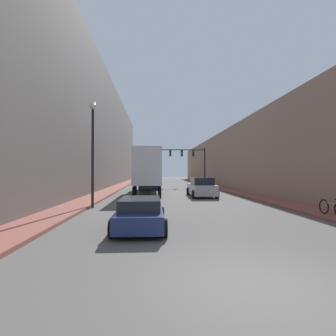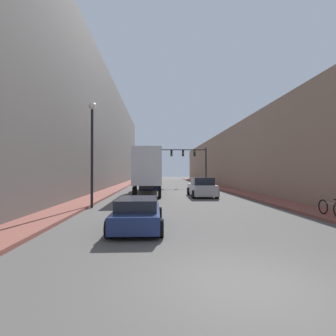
# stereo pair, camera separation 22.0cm
# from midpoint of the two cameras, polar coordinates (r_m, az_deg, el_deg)

# --- Properties ---
(ground_plane) EXTENTS (200.00, 200.00, 0.00)m
(ground_plane) POSITION_cam_midpoint_polar(r_m,az_deg,el_deg) (5.80, 17.61, -23.61)
(ground_plane) COLOR #565451
(sidewalk_right) EXTENTS (2.01, 80.00, 0.15)m
(sidewalk_right) POSITION_cam_midpoint_polar(r_m,az_deg,el_deg) (36.14, 11.38, -4.16)
(sidewalk_right) COLOR brown
(sidewalk_right) RESTS_ON ground
(sidewalk_left) EXTENTS (2.01, 80.00, 0.15)m
(sidewalk_left) POSITION_cam_midpoint_polar(r_m,az_deg,el_deg) (35.44, -10.75, -4.23)
(sidewalk_left) COLOR brown
(sidewalk_left) RESTS_ON ground
(building_right) EXTENTS (6.00, 80.00, 8.00)m
(building_right) POSITION_cam_midpoint_polar(r_m,az_deg,el_deg) (37.29, 17.35, 2.00)
(building_right) COLOR #997A66
(building_right) RESTS_ON ground
(building_left) EXTENTS (6.00, 80.00, 15.21)m
(building_left) POSITION_cam_midpoint_polar(r_m,az_deg,el_deg) (36.55, -17.01, 7.73)
(building_left) COLOR #66605B
(building_left) RESTS_ON ground
(semi_truck) EXTENTS (2.42, 12.62, 4.27)m
(semi_truck) POSITION_cam_midpoint_polar(r_m,az_deg,el_deg) (26.88, -3.99, -0.45)
(semi_truck) COLOR silver
(semi_truck) RESTS_ON ground
(sedan_car) EXTENTS (1.97, 4.22, 1.21)m
(sedan_car) POSITION_cam_midpoint_polar(r_m,az_deg,el_deg) (10.56, -6.03, -9.78)
(sedan_car) COLOR navy
(sedan_car) RESTS_ON ground
(suv_car) EXTENTS (2.20, 4.73, 1.71)m
(suv_car) POSITION_cam_midpoint_polar(r_m,az_deg,el_deg) (23.56, 7.63, -4.22)
(suv_car) COLOR #B7B7BC
(suv_car) RESTS_ON ground
(traffic_signal_gantry) EXTENTS (6.99, 0.35, 5.75)m
(traffic_signal_gantry) POSITION_cam_midpoint_polar(r_m,az_deg,el_deg) (39.20, 5.58, 2.07)
(traffic_signal_gantry) COLOR black
(traffic_signal_gantry) RESTS_ON ground
(street_lamp) EXTENTS (0.44, 0.44, 6.52)m
(street_lamp) POSITION_cam_midpoint_polar(r_m,az_deg,el_deg) (16.93, -15.85, 5.93)
(street_lamp) COLOR black
(street_lamp) RESTS_ON ground
(parked_bicycle) EXTENTS (0.44, 1.83, 0.86)m
(parked_bicycle) POSITION_cam_midpoint_polar(r_m,az_deg,el_deg) (14.67, 32.25, -7.36)
(parked_bicycle) COLOR black
(parked_bicycle) RESTS_ON sidewalk_right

